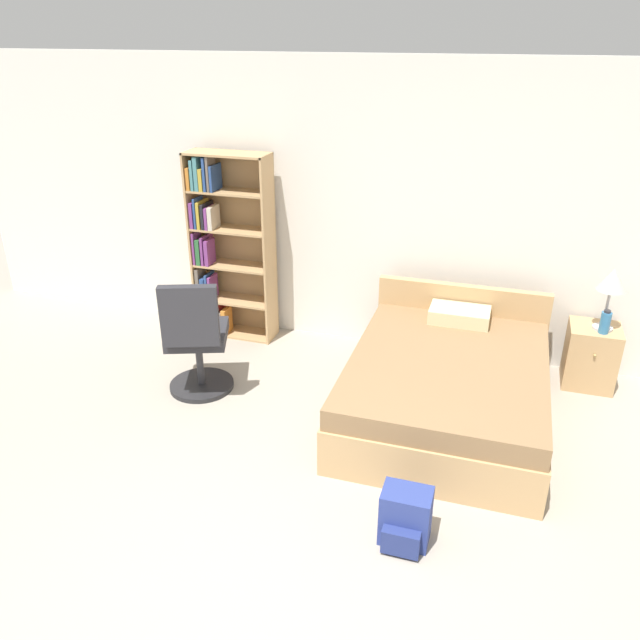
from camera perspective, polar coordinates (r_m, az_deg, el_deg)
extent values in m
plane|color=#A39989|center=(3.65, -4.22, -24.90)|extent=(14.00, 14.00, 0.00)
cube|color=white|center=(5.66, 7.43, 9.74)|extent=(9.00, 0.06, 2.60)
cube|color=tan|center=(6.15, -11.20, 6.76)|extent=(0.02, 0.30, 1.79)
cube|color=tan|center=(5.84, -4.62, 6.17)|extent=(0.02, 0.30, 1.79)
cube|color=#A48256|center=(6.11, -7.43, 6.90)|extent=(0.77, 0.01, 1.79)
cube|color=tan|center=(6.32, -7.52, -1.11)|extent=(0.73, 0.28, 0.02)
cube|color=orange|center=(6.37, -10.54, 0.46)|extent=(0.03, 0.21, 0.30)
cube|color=#2D6638|center=(6.34, -10.27, 0.34)|extent=(0.04, 0.18, 0.30)
cube|color=navy|center=(6.32, -9.89, 0.26)|extent=(0.04, 0.17, 0.29)
cube|color=black|center=(6.29, -9.56, 0.28)|extent=(0.02, 0.17, 0.31)
cube|color=maroon|center=(6.31, -9.13, 0.26)|extent=(0.04, 0.23, 0.29)
cube|color=#665B51|center=(6.28, -8.88, -0.13)|extent=(0.04, 0.17, 0.23)
cube|color=orange|center=(6.25, -8.52, -0.04)|extent=(0.04, 0.17, 0.26)
cube|color=tan|center=(6.17, -7.71, 1.86)|extent=(0.73, 0.28, 0.02)
cube|color=#665B51|center=(6.21, -10.83, 3.42)|extent=(0.04, 0.17, 0.31)
cube|color=navy|center=(6.22, -10.31, 3.05)|extent=(0.04, 0.22, 0.21)
cube|color=navy|center=(6.19, -10.03, 3.15)|extent=(0.02, 0.19, 0.26)
cube|color=#7A387F|center=(6.17, -9.77, 3.01)|extent=(0.03, 0.18, 0.24)
cube|color=tan|center=(6.04, -7.90, 4.97)|extent=(0.73, 0.28, 0.02)
cube|color=#7A387F|center=(6.09, -11.18, 6.54)|extent=(0.02, 0.17, 0.31)
cube|color=#2D6638|center=(6.09, -10.76, 6.27)|extent=(0.04, 0.19, 0.25)
cube|color=#7A387F|center=(6.09, -10.30, 6.42)|extent=(0.02, 0.24, 0.27)
cube|color=#7A387F|center=(6.04, -10.06, 6.16)|extent=(0.04, 0.17, 0.24)
cube|color=tan|center=(5.93, -8.10, 8.21)|extent=(0.73, 0.28, 0.02)
cube|color=#7A387F|center=(6.02, -11.25, 9.54)|extent=(0.03, 0.23, 0.24)
cube|color=navy|center=(5.97, -11.06, 9.64)|extent=(0.02, 0.18, 0.28)
cube|color=gold|center=(5.98, -10.69, 9.51)|extent=(0.03, 0.21, 0.25)
cube|color=black|center=(5.97, -10.27, 9.44)|extent=(0.03, 0.23, 0.23)
cube|color=#7A387F|center=(5.94, -10.05, 9.23)|extent=(0.03, 0.19, 0.20)
cube|color=beige|center=(5.92, -9.71, 9.25)|extent=(0.04, 0.19, 0.21)
cube|color=tan|center=(5.83, -8.32, 11.56)|extent=(0.73, 0.28, 0.02)
cube|color=orange|center=(5.92, -11.65, 12.62)|extent=(0.03, 0.18, 0.20)
cube|color=teal|center=(5.90, -11.25, 12.97)|extent=(0.03, 0.21, 0.27)
cube|color=teal|center=(5.88, -10.89, 13.10)|extent=(0.04, 0.21, 0.30)
cube|color=gold|center=(5.86, -10.55, 12.56)|extent=(0.04, 0.17, 0.20)
cube|color=navy|center=(5.83, -10.24, 13.04)|extent=(0.02, 0.17, 0.30)
cube|color=#665B51|center=(5.81, -9.94, 13.07)|extent=(0.02, 0.17, 0.31)
cube|color=navy|center=(5.82, -9.54, 12.73)|extent=(0.02, 0.21, 0.23)
cube|color=tan|center=(5.76, -8.53, 14.81)|extent=(0.77, 0.30, 0.02)
cube|color=tan|center=(4.97, 11.35, -7.05)|extent=(1.48, 1.92, 0.36)
cube|color=olive|center=(4.84, 11.61, -4.45)|extent=(1.45, 1.88, 0.16)
cube|color=tan|center=(5.69, 12.67, -0.48)|extent=(1.48, 0.08, 0.77)
cube|color=beige|center=(5.41, 12.63, 0.45)|extent=(0.50, 0.30, 0.12)
cylinder|color=#232326|center=(5.45, -10.74, -5.85)|extent=(0.54, 0.54, 0.04)
cylinder|color=#333338|center=(5.34, -10.93, -3.76)|extent=(0.06, 0.06, 0.41)
cube|color=#2D2D33|center=(5.22, -11.16, -1.29)|extent=(0.62, 0.62, 0.10)
cube|color=#2D2D33|center=(4.84, -11.86, 0.35)|extent=(0.44, 0.23, 0.49)
cube|color=tan|center=(5.76, 23.49, -3.02)|extent=(0.41, 0.38, 0.54)
sphere|color=tan|center=(5.53, 23.83, -2.98)|extent=(0.02, 0.02, 0.02)
cylinder|color=#B2B2B7|center=(5.63, 24.41, -0.66)|extent=(0.16, 0.16, 0.02)
cylinder|color=#B2B2B7|center=(5.56, 24.72, 0.95)|extent=(0.02, 0.02, 0.33)
cone|color=beige|center=(5.47, 25.20, 3.38)|extent=(0.23, 0.23, 0.18)
cylinder|color=teal|center=(5.53, 24.61, -0.23)|extent=(0.08, 0.08, 0.18)
cylinder|color=#2D2D33|center=(5.49, 24.80, 0.72)|extent=(0.05, 0.05, 0.02)
cube|color=navy|center=(3.89, 7.84, -17.30)|extent=(0.29, 0.21, 0.35)
cube|color=navy|center=(3.85, 7.38, -19.50)|extent=(0.22, 0.07, 0.16)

